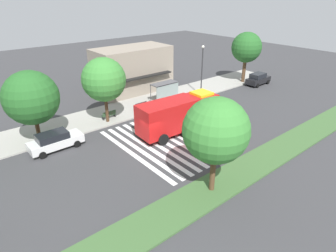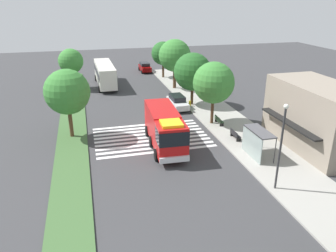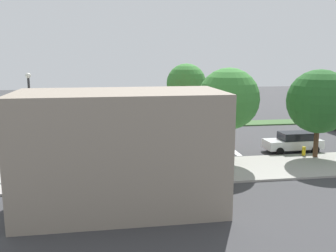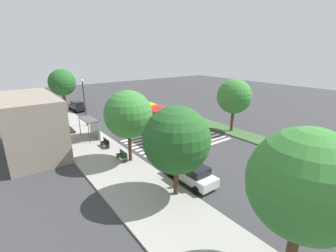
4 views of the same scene
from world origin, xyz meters
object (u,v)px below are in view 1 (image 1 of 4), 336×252
object	(u,v)px
fire_truck	(181,113)
street_lamp	(202,67)
bench_west_of_shelter	(109,115)
sidewalk_tree_east	(104,80)
fire_hydrant	(49,138)
sidewalk_tree_center	(31,98)
bus_stop_shelter	(166,89)
parked_car_mid	(55,141)
parked_car_east	(258,79)
sidewalk_tree_far_east	(246,48)
bench_near_shelter	(140,106)
median_tree_west	(216,131)

from	to	relation	value
fire_truck	street_lamp	world-z (taller)	street_lamp
bench_west_of_shelter	sidewalk_tree_east	xyz separation A→B (m)	(-0.52, -0.63, 4.25)
sidewalk_tree_east	fire_hydrant	xyz separation A→B (m)	(-6.56, -0.50, -4.36)
sidewalk_tree_center	fire_hydrant	xyz separation A→B (m)	(0.69, -0.50, -4.03)
bus_stop_shelter	sidewalk_tree_center	distance (m)	16.29
parked_car_mid	parked_car_east	distance (m)	31.18
fire_truck	sidewalk_tree_center	size ratio (longest dim) A/B	1.33
bus_stop_shelter	sidewalk_tree_center	world-z (taller)	sidewalk_tree_center
bus_stop_shelter	street_lamp	distance (m)	5.81
parked_car_east	bus_stop_shelter	distance (m)	16.12
parked_car_east	sidewalk_tree_center	bearing A→B (deg)	173.80
bus_stop_shelter	parked_car_mid	bearing A→B (deg)	-169.47
sidewalk_tree_far_east	fire_truck	bearing A→B (deg)	-160.75
bus_stop_shelter	sidewalk_tree_east	distance (m)	9.31
parked_car_mid	street_lamp	size ratio (longest dim) A/B	0.71
bus_stop_shelter	bench_near_shelter	bearing A→B (deg)	-179.63
parked_car_east	fire_hydrant	xyz separation A→B (m)	(-31.20, 1.70, -0.42)
street_lamp	sidewalk_tree_east	xyz separation A→B (m)	(-14.09, 0.40, 0.79)
sidewalk_tree_far_east	median_tree_west	bearing A→B (deg)	-147.19
parked_car_mid	bench_near_shelter	distance (m)	11.69
bench_near_shelter	fire_hydrant	world-z (taller)	bench_near_shelter
fire_truck	parked_car_mid	bearing A→B (deg)	161.09
sidewalk_tree_far_east	fire_hydrant	xyz separation A→B (m)	(-30.44, -0.50, -4.89)
bench_near_shelter	bench_west_of_shelter	xyz separation A→B (m)	(-4.28, 0.00, 0.00)
sidewalk_tree_east	sidewalk_tree_far_east	bearing A→B (deg)	-0.00
fire_truck	fire_hydrant	bearing A→B (deg)	154.08
street_lamp	fire_hydrant	world-z (taller)	street_lamp
bench_near_shelter	street_lamp	distance (m)	9.96
bench_near_shelter	sidewalk_tree_east	distance (m)	6.45
parked_car_east	bench_near_shelter	bearing A→B (deg)	169.63
street_lamp	sidewalk_tree_center	size ratio (longest dim) A/B	0.98
parked_car_mid	fire_hydrant	distance (m)	1.74
bench_near_shelter	street_lamp	bearing A→B (deg)	-6.31
bus_stop_shelter	street_lamp	xyz separation A→B (m)	(5.29, -1.05, 2.17)
parked_car_east	sidewalk_tree_east	size ratio (longest dim) A/B	0.63
fire_truck	parked_car_east	distance (m)	20.42
fire_truck	fire_hydrant	xyz separation A→B (m)	(-11.31, 6.18, -1.56)
bench_west_of_shelter	parked_car_east	bearing A→B (deg)	-6.69
bench_near_shelter	sidewalk_tree_center	bearing A→B (deg)	-177.03
fire_hydrant	bench_west_of_shelter	bearing A→B (deg)	9.03
fire_truck	street_lamp	bearing A→B (deg)	36.67
parked_car_mid	bench_near_shelter	size ratio (longest dim) A/B	2.99
sidewalk_tree_east	sidewalk_tree_far_east	xyz separation A→B (m)	(23.88, -0.00, 0.53)
sidewalk_tree_center	fire_hydrant	size ratio (longest dim) A/B	9.78
bus_stop_shelter	fire_hydrant	distance (m)	15.47
sidewalk_tree_east	fire_hydrant	size ratio (longest dim) A/B	10.01
parked_car_east	street_lamp	xyz separation A→B (m)	(-10.55, 1.80, 3.14)
street_lamp	median_tree_west	xyz separation A→B (m)	(-14.17, -15.05, 0.81)
sidewalk_tree_far_east	fire_hydrant	size ratio (longest dim) A/B	10.75
fire_truck	sidewalk_tree_east	bearing A→B (deg)	128.11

